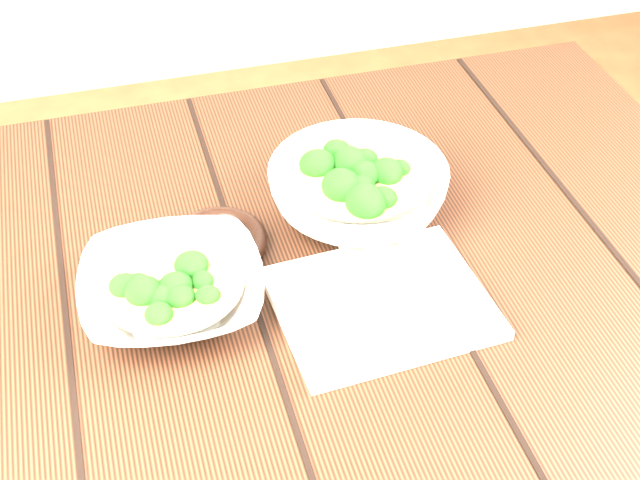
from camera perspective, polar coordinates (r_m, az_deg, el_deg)
table at (r=1.09m, az=-3.25°, el=-7.04°), size 1.20×0.80×0.75m
soup_bowl_front at (r=0.96m, az=-9.43°, el=-3.12°), size 0.21×0.21×0.06m
soup_bowl_back at (r=1.07m, az=2.43°, el=3.27°), size 0.22×0.22×0.08m
trivet at (r=1.03m, az=-6.49°, el=-0.08°), size 0.13×0.13×0.03m
napkin at (r=0.97m, az=3.95°, el=-4.04°), size 0.23×0.20×0.01m
spoon_left at (r=0.99m, az=2.54°, el=-2.03°), size 0.03×0.18×0.01m
spoon_right at (r=1.01m, az=5.09°, el=-1.01°), size 0.07×0.18×0.01m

